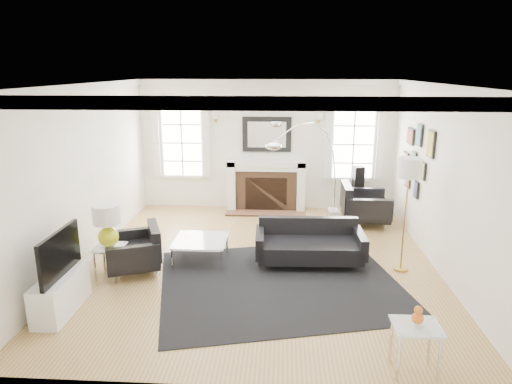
# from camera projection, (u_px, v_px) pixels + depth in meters

# --- Properties ---
(floor) EXTENTS (6.00, 6.00, 0.00)m
(floor) POSITION_uv_depth(u_px,v_px,m) (260.00, 262.00, 7.37)
(floor) COLOR olive
(floor) RESTS_ON ground
(back_wall) EXTENTS (5.50, 0.04, 2.80)m
(back_wall) POSITION_uv_depth(u_px,v_px,m) (267.00, 146.00, 9.89)
(back_wall) COLOR white
(back_wall) RESTS_ON floor
(front_wall) EXTENTS (5.50, 0.04, 2.80)m
(front_wall) POSITION_uv_depth(u_px,v_px,m) (243.00, 254.00, 4.11)
(front_wall) COLOR white
(front_wall) RESTS_ON floor
(left_wall) EXTENTS (0.04, 6.00, 2.80)m
(left_wall) POSITION_uv_depth(u_px,v_px,m) (85.00, 175.00, 7.16)
(left_wall) COLOR white
(left_wall) RESTS_ON floor
(right_wall) EXTENTS (0.04, 6.00, 2.80)m
(right_wall) POSITION_uv_depth(u_px,v_px,m) (442.00, 180.00, 6.84)
(right_wall) COLOR white
(right_wall) RESTS_ON floor
(ceiling) EXTENTS (5.50, 6.00, 0.02)m
(ceiling) POSITION_uv_depth(u_px,v_px,m) (260.00, 84.00, 6.63)
(ceiling) COLOR white
(ceiling) RESTS_ON back_wall
(crown_molding) EXTENTS (5.50, 6.00, 0.12)m
(crown_molding) POSITION_uv_depth(u_px,v_px,m) (260.00, 88.00, 6.65)
(crown_molding) COLOR white
(crown_molding) RESTS_ON back_wall
(fireplace) EXTENTS (1.70, 0.69, 1.11)m
(fireplace) POSITION_uv_depth(u_px,v_px,m) (266.00, 186.00, 9.91)
(fireplace) COLOR white
(fireplace) RESTS_ON floor
(mantel_mirror) EXTENTS (1.05, 0.07, 0.75)m
(mantel_mirror) POSITION_uv_depth(u_px,v_px,m) (267.00, 134.00, 9.78)
(mantel_mirror) COLOR black
(mantel_mirror) RESTS_ON back_wall
(window_left) EXTENTS (1.24, 0.15, 1.62)m
(window_left) POSITION_uv_depth(u_px,v_px,m) (182.00, 143.00, 9.93)
(window_left) COLOR white
(window_left) RESTS_ON back_wall
(window_right) EXTENTS (1.24, 0.15, 1.62)m
(window_right) POSITION_uv_depth(u_px,v_px,m) (353.00, 144.00, 9.72)
(window_right) COLOR white
(window_right) RESTS_ON back_wall
(gallery_wall) EXTENTS (0.04, 1.73, 1.29)m
(gallery_wall) POSITION_uv_depth(u_px,v_px,m) (417.00, 155.00, 8.06)
(gallery_wall) COLOR black
(gallery_wall) RESTS_ON right_wall
(tv_unit) EXTENTS (0.35, 1.00, 1.09)m
(tv_unit) POSITION_uv_depth(u_px,v_px,m) (61.00, 288.00, 5.78)
(tv_unit) COLOR white
(tv_unit) RESTS_ON floor
(area_rug) EXTENTS (3.94, 3.52, 0.01)m
(area_rug) POSITION_uv_depth(u_px,v_px,m) (280.00, 282.00, 6.64)
(area_rug) COLOR black
(area_rug) RESTS_ON floor
(sofa) EXTENTS (1.73, 0.85, 0.56)m
(sofa) POSITION_uv_depth(u_px,v_px,m) (309.00, 245.00, 7.28)
(sofa) COLOR black
(sofa) RESTS_ON floor
(armchair_left) EXTENTS (1.03, 1.08, 0.59)m
(armchair_left) POSITION_uv_depth(u_px,v_px,m) (136.00, 251.00, 6.95)
(armchair_left) COLOR black
(armchair_left) RESTS_ON floor
(armchair_right) EXTENTS (0.92, 1.01, 0.67)m
(armchair_right) POSITION_uv_depth(u_px,v_px,m) (362.00, 206.00, 9.05)
(armchair_right) COLOR black
(armchair_right) RESTS_ON floor
(coffee_table) EXTENTS (0.83, 0.83, 0.37)m
(coffee_table) POSITION_uv_depth(u_px,v_px,m) (201.00, 241.00, 7.31)
(coffee_table) COLOR silver
(coffee_table) RESTS_ON floor
(side_table_left) EXTENTS (0.43, 0.43, 0.47)m
(side_table_left) POSITION_uv_depth(u_px,v_px,m) (110.00, 253.00, 6.78)
(side_table_left) COLOR silver
(side_table_left) RESTS_ON floor
(nesting_table) EXTENTS (0.48, 0.40, 0.53)m
(nesting_table) POSITION_uv_depth(u_px,v_px,m) (416.00, 335.00, 4.61)
(nesting_table) COLOR silver
(nesting_table) RESTS_ON floor
(gourd_lamp) EXTENTS (0.40, 0.40, 0.65)m
(gourd_lamp) POSITION_uv_depth(u_px,v_px,m) (107.00, 223.00, 6.65)
(gourd_lamp) COLOR gold
(gourd_lamp) RESTS_ON side_table_left
(orange_vase) EXTENTS (0.12, 0.12, 0.19)m
(orange_vase) POSITION_uv_depth(u_px,v_px,m) (418.00, 316.00, 4.55)
(orange_vase) COLOR orange
(orange_vase) RESTS_ON nesting_table
(arc_floor_lamp) EXTENTS (1.51, 1.40, 2.14)m
(arc_floor_lamp) POSITION_uv_depth(u_px,v_px,m) (306.00, 169.00, 8.74)
(arc_floor_lamp) COLOR silver
(arc_floor_lamp) RESTS_ON floor
(stick_floor_lamp) EXTENTS (0.36, 0.36, 1.76)m
(stick_floor_lamp) POSITION_uv_depth(u_px,v_px,m) (409.00, 174.00, 6.67)
(stick_floor_lamp) COLOR #B48D3E
(stick_floor_lamp) RESTS_ON floor
(speaker_tower) EXTENTS (0.24, 0.24, 1.03)m
(speaker_tower) POSITION_uv_depth(u_px,v_px,m) (358.00, 190.00, 9.67)
(speaker_tower) COLOR black
(speaker_tower) RESTS_ON floor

